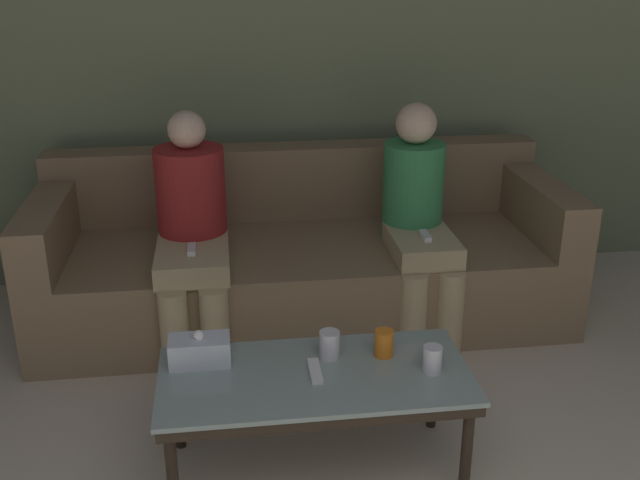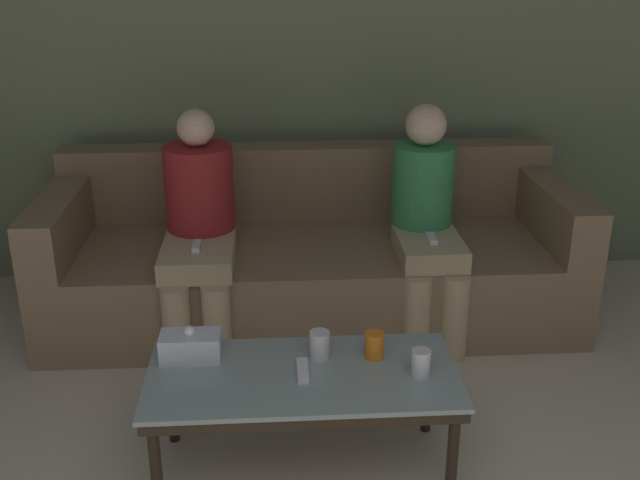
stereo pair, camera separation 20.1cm
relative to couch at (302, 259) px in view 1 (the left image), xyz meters
name	(u,v)px [view 1 (the left image)]	position (x,y,z in m)	size (l,w,h in m)	color
wall_back	(289,49)	(0.00, 0.57, 1.00)	(12.00, 0.06, 2.60)	#707F5B
couch	(302,259)	(0.00, 0.00, 0.00)	(2.66, 0.99, 0.82)	#897051
coffee_table	(315,384)	(-0.10, -1.33, 0.08)	(1.11, 0.52, 0.42)	#8C9E99
cup_near_left	(384,343)	(0.16, -1.24, 0.17)	(0.07, 0.07, 0.10)	orange
cup_near_right	(330,345)	(-0.04, -1.22, 0.17)	(0.07, 0.07, 0.11)	silver
cup_far_center	(432,359)	(0.31, -1.37, 0.17)	(0.07, 0.07, 0.10)	silver
tissue_box	(200,350)	(-0.51, -1.20, 0.17)	(0.22, 0.12, 0.13)	silver
game_remote	(315,371)	(-0.10, -1.33, 0.13)	(0.04, 0.15, 0.02)	white
seated_person_left_end	(192,225)	(-0.55, -0.22, 0.30)	(0.33, 0.71, 1.12)	tan
seated_person_mid_left	(418,214)	(0.55, -0.22, 0.30)	(0.31, 0.65, 1.13)	tan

